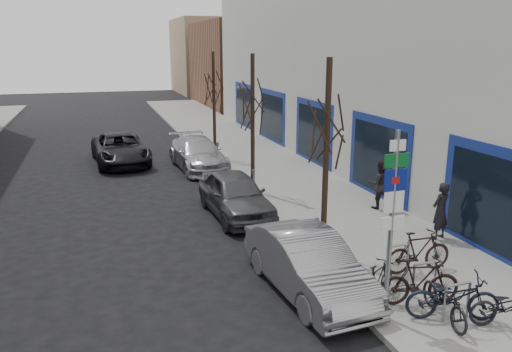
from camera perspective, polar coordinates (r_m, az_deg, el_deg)
ground at (r=10.54m, az=2.65°, el=-18.58°), size 120.00×120.00×0.00m
sidewalk_east at (r=20.58m, az=4.68°, el=-1.46°), size 5.00×70.00×0.15m
commercial_building at (r=31.52m, az=22.39°, el=12.19°), size 20.00×32.00×10.00m
brick_building_far at (r=50.89m, az=0.65°, el=12.67°), size 12.00×14.00×8.00m
tan_building_far at (r=65.40m, az=-3.21°, el=13.54°), size 13.00×12.00×9.00m
highway_sign_pole at (r=10.46m, az=15.29°, el=-4.37°), size 0.55×0.10×4.20m
bike_rack at (r=12.34m, az=18.73°, el=-10.65°), size 0.66×2.26×0.83m
tree_near at (r=13.17m, az=8.20°, el=7.23°), size 1.80×1.80×5.50m
tree_mid at (r=19.19m, az=-0.39°, el=9.67°), size 1.80×1.80×5.50m
tree_far at (r=25.45m, az=-4.88°, el=10.86°), size 1.80×1.80×5.50m
meter_front at (r=13.33m, az=6.89°, el=-6.81°), size 0.10×0.08×1.27m
meter_mid at (r=18.21m, az=-0.31°, el=-0.80°), size 0.10×0.08×1.27m
meter_back at (r=23.37m, az=-4.39°, el=2.63°), size 0.10×0.08×1.27m
bike_near_left at (r=11.47m, az=20.82°, el=-12.73°), size 0.76×1.79×1.06m
bike_near_right at (r=11.89m, az=18.19°, el=-11.32°), size 1.93×0.95×1.13m
bike_mid_curb at (r=11.50m, az=21.59°, el=-12.38°), size 2.03×1.24×1.19m
bike_mid_inner at (r=11.86m, az=13.71°, el=-11.58°), size 1.54×1.19×0.93m
bike_far_curb at (r=11.79m, az=27.08°, el=-12.72°), size 1.78×0.95×1.04m
bike_far_inner at (r=13.46m, az=18.08°, el=-8.18°), size 1.88×0.59×1.13m
parked_car_front at (r=12.14m, az=5.92°, el=-9.94°), size 1.91×4.58×1.47m
parked_car_mid at (r=17.35m, az=-2.39°, el=-2.13°), size 2.00×4.56×1.53m
parked_car_back at (r=24.20m, az=-6.66°, el=2.56°), size 2.37×5.22×1.48m
lane_car at (r=26.03m, az=-15.26°, el=3.02°), size 2.89×5.57×1.50m
pedestrian_near at (r=15.83m, az=20.32°, el=-3.76°), size 0.73×0.60×1.74m
pedestrian_far at (r=18.14m, az=13.95°, el=-0.87°), size 0.76×0.62×1.80m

